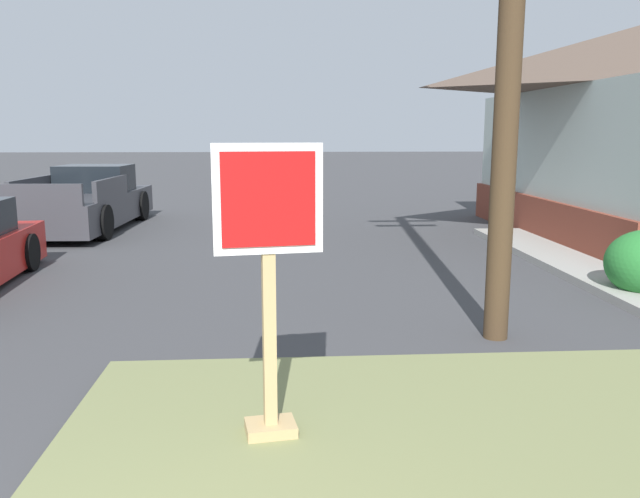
# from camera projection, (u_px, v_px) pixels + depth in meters

# --- Properties ---
(stop_sign) EXTENTS (0.75, 0.33, 2.10)m
(stop_sign) POSITION_uv_depth(u_px,v_px,m) (269.00, 297.00, 4.46)
(stop_sign) COLOR tan
(stop_sign) RESTS_ON grass_corner_patch
(pickup_truck_charcoal) EXTENTS (2.15, 5.45, 1.48)m
(pickup_truck_charcoal) POSITION_uv_depth(u_px,v_px,m) (88.00, 203.00, 15.16)
(pickup_truck_charcoal) COLOR #38383D
(pickup_truck_charcoal) RESTS_ON ground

